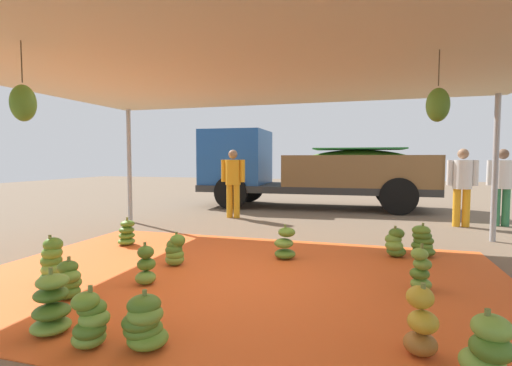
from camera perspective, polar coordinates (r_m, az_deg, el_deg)
name	(u,v)px	position (r m, az deg, el deg)	size (l,w,h in m)	color
ground_plane	(284,233)	(7.73, 4.28, -7.53)	(40.00, 40.00, 0.00)	brown
tarp_orange	(235,277)	(4.92, -3.24, -14.04)	(6.69, 4.64, 0.01)	#E05B23
tent_canopy	(232,64)	(4.73, -3.72, 17.50)	(8.00, 7.00, 2.72)	#9EA0A5
banana_bunch_0	(69,281)	(4.62, -26.41, -13.09)	(0.34, 0.34, 0.46)	#518428
banana_bunch_1	(52,263)	(5.18, -28.41, -10.52)	(0.35, 0.37, 0.60)	#477523
banana_bunch_2	(144,323)	(3.30, -16.50, -19.61)	(0.49, 0.45, 0.46)	#60932D
banana_bunch_3	(175,251)	(5.49, -12.11, -9.95)	(0.37, 0.37, 0.47)	#6B9E38
banana_bunch_4	(421,324)	(3.31, 23.65, -18.88)	(0.32, 0.33, 0.56)	#996628
banana_bunch_5	(486,359)	(2.97, 31.39, -21.70)	(0.39, 0.43, 0.57)	#75A83D
banana_bunch_6	(146,266)	(4.80, -16.29, -11.96)	(0.34, 0.37, 0.50)	#6B9E38
banana_bunch_7	(90,321)	(3.45, -23.74, -18.50)	(0.36, 0.38, 0.50)	#6B9E38
banana_bunch_8	(285,244)	(5.72, 4.40, -9.23)	(0.41, 0.41, 0.52)	#518428
banana_bunch_9	(423,242)	(6.41, 23.83, -8.10)	(0.42, 0.42, 0.51)	#477523
banana_bunch_10	(52,306)	(3.84, -28.47, -15.96)	(0.44, 0.46, 0.56)	#6B9E38
banana_bunch_11	(395,243)	(6.20, 20.24, -8.53)	(0.40, 0.37, 0.47)	#477523
banana_bunch_12	(421,270)	(4.78, 23.59, -12.00)	(0.31, 0.30, 0.54)	#6B9E38
banana_bunch_13	(127,234)	(6.97, -18.91, -7.23)	(0.42, 0.42, 0.48)	#60932D
cargo_truck_main	(305,168)	(11.76, 7.41, 2.21)	(6.99, 2.50, 2.40)	#2D2D2D
worker_0	(233,178)	(9.59, -3.48, 0.73)	(0.63, 0.39, 1.73)	orange
worker_1	(502,181)	(10.00, 33.14, 0.22)	(0.63, 0.38, 1.72)	#337A4C
worker_2	(462,181)	(9.45, 28.68, 0.22)	(0.63, 0.39, 1.72)	orange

